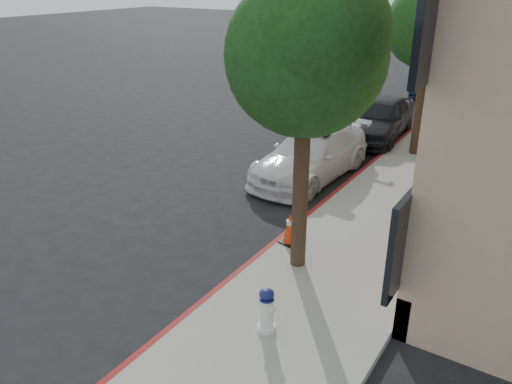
{
  "coord_description": "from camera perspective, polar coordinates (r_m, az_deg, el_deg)",
  "views": [
    {
      "loc": [
        6.85,
        -9.75,
        5.54
      ],
      "look_at": [
        1.31,
        -1.07,
        1.0
      ],
      "focal_mm": 35.0,
      "sensor_mm": 36.0,
      "label": 1
    }
  ],
  "objects": [
    {
      "name": "tree_far",
      "position": [
        24.08,
        24.59,
        19.07
      ],
      "size": [
        3.1,
        3.0,
        5.81
      ],
      "color": "black",
      "rests_on": "sidewalk"
    },
    {
      "name": "sidewalk",
      "position": [
        20.74,
        22.52,
        6.71
      ],
      "size": [
        3.2,
        50.0,
        0.15
      ],
      "primitive_type": "cube",
      "color": "gray",
      "rests_on": "ground"
    },
    {
      "name": "tree_mid",
      "position": [
        16.27,
        19.46,
        17.67
      ],
      "size": [
        2.77,
        2.64,
        5.43
      ],
      "color": "black",
      "rests_on": "sidewalk"
    },
    {
      "name": "fire_hydrant",
      "position": [
        8.29,
        1.21,
        -13.37
      ],
      "size": [
        0.33,
        0.3,
        0.79
      ],
      "rotation": [
        0.0,
        0.0,
        -0.18
      ],
      "color": "silver",
      "rests_on": "sidewalk"
    },
    {
      "name": "tree_near",
      "position": [
        8.76,
        5.84,
        15.36
      ],
      "size": [
        2.92,
        2.82,
        5.62
      ],
      "color": "black",
      "rests_on": "sidewalk"
    },
    {
      "name": "parked_car_mid",
      "position": [
        18.6,
        13.91,
        8.23
      ],
      "size": [
        2.15,
        4.61,
        1.53
      ],
      "primitive_type": "imported",
      "rotation": [
        0.0,
        0.0,
        0.08
      ],
      "color": "black",
      "rests_on": "ground"
    },
    {
      "name": "traffic_cone",
      "position": [
        10.78,
        3.9,
        -4.12
      ],
      "size": [
        0.45,
        0.45,
        0.72
      ],
      "rotation": [
        0.0,
        0.0,
        -0.25
      ],
      "color": "black",
      "rests_on": "sidewalk"
    },
    {
      "name": "curb_strip",
      "position": [
        21.04,
        18.43,
        7.53
      ],
      "size": [
        0.12,
        50.0,
        0.15
      ],
      "primitive_type": "cube",
      "color": "maroon",
      "rests_on": "ground"
    },
    {
      "name": "police_car",
      "position": [
        14.61,
        6.3,
        4.24
      ],
      "size": [
        2.18,
        4.79,
        1.51
      ],
      "rotation": [
        0.0,
        0.0,
        -0.06
      ],
      "color": "white",
      "rests_on": "ground"
    },
    {
      "name": "ground",
      "position": [
        13.14,
        -2.29,
        -1.16
      ],
      "size": [
        120.0,
        120.0,
        0.0
      ],
      "primitive_type": "plane",
      "color": "black",
      "rests_on": "ground"
    },
    {
      "name": "parked_car_far",
      "position": [
        26.26,
        20.01,
        11.78
      ],
      "size": [
        1.5,
        4.24,
        1.4
      ],
      "primitive_type": "imported",
      "rotation": [
        0.0,
        0.0,
        0.0
      ],
      "color": "black",
      "rests_on": "ground"
    }
  ]
}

